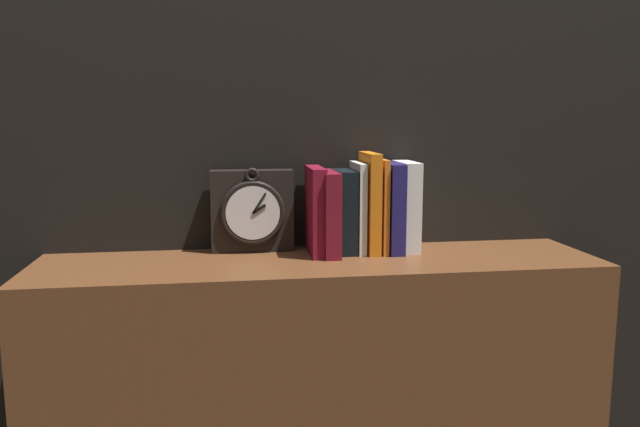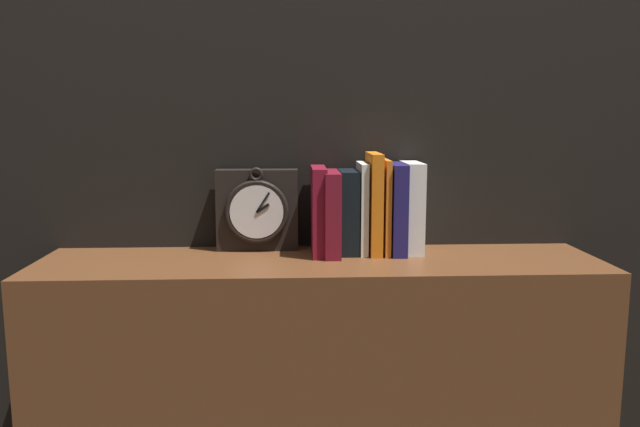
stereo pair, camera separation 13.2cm
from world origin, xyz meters
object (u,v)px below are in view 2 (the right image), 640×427
book_slot6_navy (396,208)px  book_slot5_orange (385,206)px  book_slot1_maroon (331,213)px  book_slot3_white (362,208)px  book_slot2_black (348,212)px  book_slot7_white (412,207)px  book_slot4_orange (374,203)px  clock (257,210)px  book_slot0_maroon (316,211)px

book_slot6_navy → book_slot5_orange: bearing=173.1°
book_slot1_maroon → book_slot3_white: 0.07m
book_slot2_black → book_slot3_white: (0.03, -0.00, 0.01)m
book_slot6_navy → book_slot2_black: bearing=175.7°
book_slot5_orange → book_slot7_white: bearing=4.2°
book_slot1_maroon → book_slot4_orange: 0.10m
book_slot3_white → book_slot6_navy: size_ratio=1.01×
book_slot2_black → book_slot3_white: book_slot3_white is taller
clock → book_slot6_navy: size_ratio=0.96×
book_slot3_white → book_slot4_orange: size_ratio=0.90×
book_slot5_orange → book_slot6_navy: (0.03, -0.00, -0.00)m
book_slot6_navy → book_slot7_white: 0.04m
book_slot1_maroon → book_slot6_navy: (0.15, 0.01, 0.01)m
book_slot0_maroon → book_slot3_white: size_ratio=0.96×
book_slot1_maroon → book_slot6_navy: book_slot6_navy is taller
book_slot3_white → book_slot4_orange: 0.03m
clock → book_slot0_maroon: book_slot0_maroon is taller
book_slot0_maroon → book_slot1_maroon: bearing=-8.6°
clock → book_slot3_white: book_slot3_white is taller
book_slot5_orange → book_slot2_black: bearing=176.5°
book_slot0_maroon → book_slot7_white: size_ratio=0.96×
book_slot2_black → book_slot5_orange: 0.08m
book_slot0_maroon → book_slot4_orange: bearing=2.7°
book_slot4_orange → book_slot7_white: 0.09m
book_slot4_orange → book_slot6_navy: 0.05m
book_slot1_maroon → book_slot2_black: size_ratio=1.00×
book_slot1_maroon → book_slot5_orange: (0.12, 0.01, 0.01)m
book_slot3_white → book_slot2_black: bearing=178.2°
book_slot3_white → book_slot7_white: (0.11, 0.00, 0.00)m
book_slot0_maroon → book_slot7_white: book_slot7_white is taller
book_slot1_maroon → book_slot2_black: bearing=22.5°
book_slot7_white → book_slot6_navy: bearing=-168.2°
book_slot4_orange → book_slot1_maroon: bearing=-173.4°
book_slot2_black → book_slot3_white: 0.03m
book_slot6_navy → book_slot0_maroon: bearing=-178.9°
book_slot3_white → book_slot7_white: same height
book_slot3_white → book_slot0_maroon: bearing=-174.1°
book_slot2_black → book_slot4_orange: bearing=-5.4°
book_slot6_navy → book_slot1_maroon: bearing=-176.7°
book_slot5_orange → book_slot0_maroon: bearing=-177.6°
clock → book_slot5_orange: book_slot5_orange is taller
book_slot1_maroon → book_slot7_white: book_slot7_white is taller
book_slot0_maroon → book_slot4_orange: 0.13m
clock → book_slot2_black: clock is taller
book_slot0_maroon → book_slot1_maroon: (0.03, -0.00, -0.00)m
book_slot1_maroon → clock: bearing=164.0°
book_slot7_white → book_slot3_white: bearing=-179.7°
book_slot0_maroon → book_slot2_black: bearing=9.0°
clock → book_slot7_white: book_slot7_white is taller
book_slot0_maroon → book_slot3_white: book_slot3_white is taller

